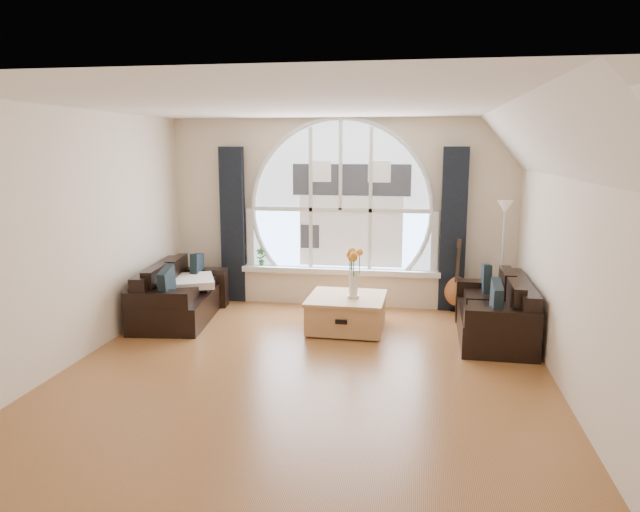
{
  "coord_description": "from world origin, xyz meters",
  "views": [
    {
      "loc": [
        1.1,
        -5.7,
        2.29
      ],
      "look_at": [
        0.0,
        0.9,
        1.05
      ],
      "focal_mm": 33.02,
      "sensor_mm": 36.0,
      "label": 1
    }
  ],
  "objects_px": {
    "coffee_chest": "(347,311)",
    "vase_flowers": "(354,267)",
    "sofa_right": "(494,307)",
    "guitar": "(457,275)",
    "potted_plant": "(261,257)",
    "floor_lamp": "(502,261)",
    "sofa_left": "(180,291)"
  },
  "relations": [
    {
      "from": "coffee_chest",
      "to": "vase_flowers",
      "type": "distance_m",
      "value": 0.59
    },
    {
      "from": "coffee_chest",
      "to": "sofa_right",
      "type": "bearing_deg",
      "value": -1.63
    },
    {
      "from": "vase_flowers",
      "to": "guitar",
      "type": "height_order",
      "value": "vase_flowers"
    },
    {
      "from": "guitar",
      "to": "sofa_right",
      "type": "bearing_deg",
      "value": -53.15
    },
    {
      "from": "coffee_chest",
      "to": "potted_plant",
      "type": "xyz_separation_m",
      "value": [
        -1.43,
        1.17,
        0.45
      ]
    },
    {
      "from": "floor_lamp",
      "to": "vase_flowers",
      "type": "bearing_deg",
      "value": -156.43
    },
    {
      "from": "sofa_right",
      "to": "floor_lamp",
      "type": "distance_m",
      "value": 0.99
    },
    {
      "from": "coffee_chest",
      "to": "guitar",
      "type": "relative_size",
      "value": 0.9
    },
    {
      "from": "vase_flowers",
      "to": "floor_lamp",
      "type": "height_order",
      "value": "floor_lamp"
    },
    {
      "from": "vase_flowers",
      "to": "potted_plant",
      "type": "distance_m",
      "value": 1.93
    },
    {
      "from": "sofa_left",
      "to": "guitar",
      "type": "height_order",
      "value": "guitar"
    },
    {
      "from": "guitar",
      "to": "potted_plant",
      "type": "distance_m",
      "value": 2.87
    },
    {
      "from": "sofa_right",
      "to": "floor_lamp",
      "type": "relative_size",
      "value": 1.02
    },
    {
      "from": "sofa_right",
      "to": "coffee_chest",
      "type": "height_order",
      "value": "sofa_right"
    },
    {
      "from": "sofa_right",
      "to": "vase_flowers",
      "type": "relative_size",
      "value": 2.32
    },
    {
      "from": "potted_plant",
      "to": "guitar",
      "type": "bearing_deg",
      "value": -2.44
    },
    {
      "from": "sofa_left",
      "to": "potted_plant",
      "type": "bearing_deg",
      "value": 46.74
    },
    {
      "from": "sofa_right",
      "to": "guitar",
      "type": "height_order",
      "value": "guitar"
    },
    {
      "from": "coffee_chest",
      "to": "potted_plant",
      "type": "relative_size",
      "value": 3.56
    },
    {
      "from": "coffee_chest",
      "to": "floor_lamp",
      "type": "height_order",
      "value": "floor_lamp"
    },
    {
      "from": "potted_plant",
      "to": "sofa_right",
      "type": "bearing_deg",
      "value": -21.23
    },
    {
      "from": "floor_lamp",
      "to": "coffee_chest",
      "type": "bearing_deg",
      "value": -157.96
    },
    {
      "from": "floor_lamp",
      "to": "potted_plant",
      "type": "xyz_separation_m",
      "value": [
        -3.41,
        0.36,
        -0.12
      ]
    },
    {
      "from": "potted_plant",
      "to": "vase_flowers",
      "type": "bearing_deg",
      "value": -38.23
    },
    {
      "from": "sofa_left",
      "to": "sofa_right",
      "type": "relative_size",
      "value": 1.0
    },
    {
      "from": "coffee_chest",
      "to": "potted_plant",
      "type": "distance_m",
      "value": 1.9
    },
    {
      "from": "vase_flowers",
      "to": "guitar",
      "type": "relative_size",
      "value": 0.66
    },
    {
      "from": "sofa_left",
      "to": "sofa_right",
      "type": "distance_m",
      "value": 4.05
    },
    {
      "from": "coffee_chest",
      "to": "vase_flowers",
      "type": "height_order",
      "value": "vase_flowers"
    },
    {
      "from": "vase_flowers",
      "to": "guitar",
      "type": "distance_m",
      "value": 1.74
    },
    {
      "from": "sofa_left",
      "to": "coffee_chest",
      "type": "height_order",
      "value": "sofa_left"
    },
    {
      "from": "sofa_right",
      "to": "vase_flowers",
      "type": "height_order",
      "value": "vase_flowers"
    }
  ]
}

